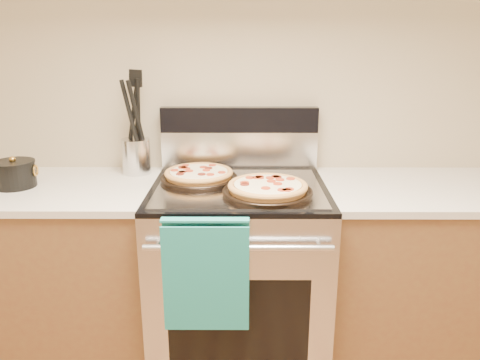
{
  "coord_description": "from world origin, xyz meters",
  "views": [
    {
      "loc": [
        0.01,
        -0.29,
        1.53
      ],
      "look_at": [
        0.01,
        1.55,
        0.98
      ],
      "focal_mm": 35.0,
      "sensor_mm": 36.0,
      "label": 1
    }
  ],
  "objects_px": {
    "utensil_crock": "(136,156)",
    "pepperoni_pizza_back": "(199,175)",
    "saucepan": "(15,175)",
    "pepperoni_pizza_front": "(268,189)",
    "range_body": "(239,282)"
  },
  "relations": [
    {
      "from": "pepperoni_pizza_back",
      "to": "utensil_crock",
      "type": "height_order",
      "value": "utensil_crock"
    },
    {
      "from": "utensil_crock",
      "to": "pepperoni_pizza_back",
      "type": "bearing_deg",
      "value": -28.29
    },
    {
      "from": "pepperoni_pizza_front",
      "to": "utensil_crock",
      "type": "relative_size",
      "value": 2.15
    },
    {
      "from": "pepperoni_pizza_back",
      "to": "saucepan",
      "type": "xyz_separation_m",
      "value": [
        -0.8,
        -0.05,
        0.01
      ]
    },
    {
      "from": "range_body",
      "to": "pepperoni_pizza_front",
      "type": "relative_size",
      "value": 2.48
    },
    {
      "from": "saucepan",
      "to": "pepperoni_pizza_back",
      "type": "bearing_deg",
      "value": 3.75
    },
    {
      "from": "pepperoni_pizza_back",
      "to": "saucepan",
      "type": "distance_m",
      "value": 0.8
    },
    {
      "from": "range_body",
      "to": "utensil_crock",
      "type": "height_order",
      "value": "utensil_crock"
    },
    {
      "from": "range_body",
      "to": "utensil_crock",
      "type": "relative_size",
      "value": 5.33
    },
    {
      "from": "pepperoni_pizza_back",
      "to": "pepperoni_pizza_front",
      "type": "distance_m",
      "value": 0.36
    },
    {
      "from": "range_body",
      "to": "utensil_crock",
      "type": "bearing_deg",
      "value": 154.17
    },
    {
      "from": "range_body",
      "to": "pepperoni_pizza_back",
      "type": "relative_size",
      "value": 2.64
    },
    {
      "from": "pepperoni_pizza_back",
      "to": "range_body",
      "type": "bearing_deg",
      "value": -21.25
    },
    {
      "from": "pepperoni_pizza_back",
      "to": "pepperoni_pizza_front",
      "type": "height_order",
      "value": "pepperoni_pizza_front"
    },
    {
      "from": "pepperoni_pizza_back",
      "to": "utensil_crock",
      "type": "distance_m",
      "value": 0.36
    }
  ]
}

